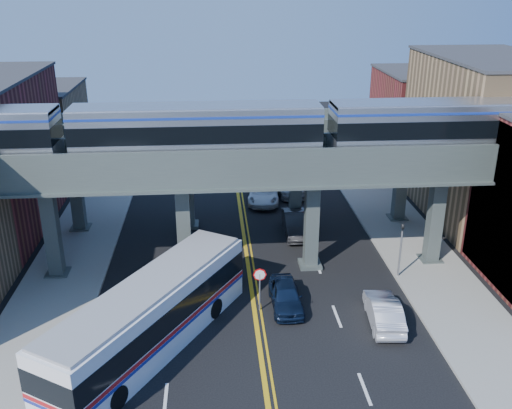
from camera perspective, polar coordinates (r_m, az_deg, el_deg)
ground at (r=30.14m, az=0.29°, el=-13.55°), size 120.00×120.00×0.00m
sidewalk_west at (r=39.74m, az=-17.82°, el=-5.24°), size 5.00×70.00×0.16m
sidewalk_east at (r=40.94m, az=15.36°, el=-4.13°), size 5.00×70.00×0.16m
building_west_c at (r=57.55m, az=-21.13°, el=6.82°), size 8.00×10.00×8.00m
building_east_b at (r=46.86m, az=21.82°, el=6.09°), size 8.00×14.00×12.00m
building_east_c at (r=58.77m, az=16.26°, el=8.20°), size 8.00×10.00×9.00m
mural_panel at (r=35.36m, az=23.92°, el=-1.20°), size 0.10×9.50×9.50m
elevated_viaduct_near at (r=34.36m, az=-0.81°, el=3.18°), size 52.00×3.60×7.40m
elevated_viaduct_far at (r=41.05m, az=-1.47°, el=6.28°), size 52.00×3.60×7.40m
transit_train at (r=33.55m, az=-5.91°, el=7.40°), size 44.66×2.80×3.26m
stop_sign at (r=31.74m, az=0.38°, el=-7.81°), size 0.76×0.09×2.63m
traffic_signal at (r=35.87m, az=14.30°, el=-3.89°), size 0.15×0.18×4.10m
transit_bus at (r=29.26m, az=-10.46°, el=-10.95°), size 9.68×13.00×3.47m
car_lane_a at (r=32.62m, az=3.00°, el=-9.08°), size 1.76×4.23×1.43m
car_lane_b at (r=41.47m, az=4.02°, el=-1.93°), size 1.77×4.83×1.58m
car_lane_c at (r=47.51m, az=0.77°, el=1.22°), size 3.06×5.63×1.50m
car_lane_d at (r=49.78m, az=3.26°, el=2.36°), size 3.32×6.55×1.82m
car_parked_curb at (r=31.90m, az=12.66°, el=-10.37°), size 1.95×4.59×1.47m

